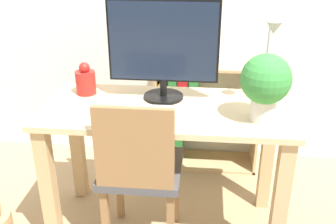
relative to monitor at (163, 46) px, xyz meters
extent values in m
plane|color=tan|center=(0.03, -0.12, -1.03)|extent=(10.00, 10.00, 0.00)
cube|color=#D8BC8C|center=(0.03, -0.12, -0.30)|extent=(1.25, 0.58, 0.03)
cube|color=tan|center=(-0.55, -0.35, -0.67)|extent=(0.07, 0.07, 0.71)
cube|color=tan|center=(0.60, -0.35, -0.67)|extent=(0.07, 0.07, 0.71)
cube|color=tan|center=(-0.55, 0.11, -0.67)|extent=(0.07, 0.07, 0.71)
cube|color=tan|center=(0.60, 0.11, -0.67)|extent=(0.07, 0.07, 0.71)
cylinder|color=black|center=(0.00, 0.00, -0.28)|extent=(0.21, 0.21, 0.02)
cylinder|color=black|center=(0.00, 0.00, -0.22)|extent=(0.04, 0.04, 0.09)
cube|color=black|center=(0.00, 0.00, 0.02)|extent=(0.56, 0.02, 0.42)
cube|color=#192338|center=(0.00, 0.00, 0.02)|extent=(0.54, 0.03, 0.39)
cube|color=silver|center=(-0.03, -0.20, -0.28)|extent=(0.33, 0.13, 0.02)
cylinder|color=#B2231E|center=(-0.42, 0.02, -0.22)|extent=(0.11, 0.11, 0.13)
sphere|color=#B2231E|center=(-0.42, 0.02, -0.14)|extent=(0.06, 0.06, 0.06)
cylinder|color=#B7B7BC|center=(0.52, 0.03, -0.27)|extent=(0.10, 0.10, 0.02)
cylinder|color=#B7B7BC|center=(0.52, 0.03, -0.06)|extent=(0.02, 0.02, 0.40)
cylinder|color=#B7B7BC|center=(0.52, -0.02, 0.14)|extent=(0.01, 0.10, 0.01)
cone|color=#B7B7BC|center=(0.52, -0.07, 0.12)|extent=(0.08, 0.08, 0.06)
cylinder|color=silver|center=(0.49, -0.23, -0.23)|extent=(0.12, 0.12, 0.11)
sphere|color=#388C3D|center=(0.49, -0.23, -0.08)|extent=(0.23, 0.23, 0.23)
cube|color=#4C4C51|center=(-0.09, -0.24, -0.57)|extent=(0.40, 0.40, 0.04)
cube|color=olive|center=(-0.09, -0.43, -0.35)|extent=(0.36, 0.03, 0.40)
cube|color=olive|center=(-0.25, -0.41, -0.81)|extent=(0.04, 0.04, 0.43)
cube|color=olive|center=(-0.25, -0.08, -0.81)|extent=(0.04, 0.04, 0.43)
cube|color=olive|center=(0.08, -0.08, -0.81)|extent=(0.04, 0.04, 0.43)
cube|color=tan|center=(-0.10, 0.57, -0.65)|extent=(0.02, 0.28, 0.76)
cube|color=tan|center=(0.58, 0.57, -0.65)|extent=(0.02, 0.28, 0.76)
cube|color=tan|center=(0.24, 0.57, -1.02)|extent=(0.70, 0.28, 0.02)
cube|color=tan|center=(0.24, 0.57, -0.27)|extent=(0.70, 0.28, 0.02)
cube|color=tan|center=(0.24, 0.57, -0.65)|extent=(0.67, 0.28, 0.02)
cube|color=black|center=(-0.07, 0.57, -0.89)|extent=(0.04, 0.24, 0.24)
cube|color=black|center=(-0.02, 0.57, -0.88)|extent=(0.04, 0.24, 0.26)
cube|color=#2D7F38|center=(0.05, 0.57, -0.87)|extent=(0.06, 0.24, 0.27)
cube|color=orange|center=(-0.06, 0.57, -0.51)|extent=(0.05, 0.24, 0.25)
cube|color=#2D7F38|center=(0.01, 0.57, -0.48)|extent=(0.06, 0.24, 0.31)
cube|color=red|center=(0.07, 0.57, -0.49)|extent=(0.07, 0.24, 0.29)
cube|color=#2D7F38|center=(0.14, 0.57, -0.49)|extent=(0.06, 0.24, 0.29)
camera|label=1|loc=(0.21, -1.92, 0.52)|focal=42.00mm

